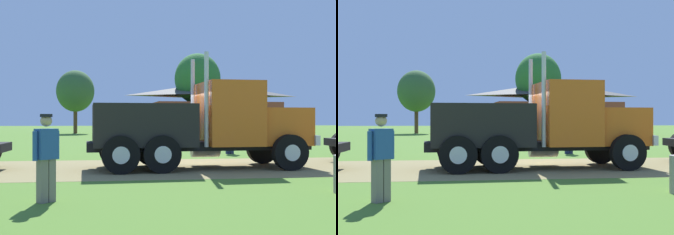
# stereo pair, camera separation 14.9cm
# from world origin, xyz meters

# --- Properties ---
(ground_plane) EXTENTS (200.00, 200.00, 0.00)m
(ground_plane) POSITION_xyz_m (0.00, 0.00, 0.00)
(ground_plane) COLOR #4B7427
(dirt_track) EXTENTS (120.00, 6.14, 0.01)m
(dirt_track) POSITION_xyz_m (0.00, 0.00, 0.00)
(dirt_track) COLOR olive
(dirt_track) RESTS_ON ground_plane
(truck_foreground_white) EXTENTS (7.55, 2.96, 3.75)m
(truck_foreground_white) POSITION_xyz_m (0.19, -0.33, 1.40)
(truck_foreground_white) COLOR black
(truck_foreground_white) RESTS_ON ground_plane
(visitor_walking_mid) EXTENTS (0.47, 0.46, 1.74)m
(visitor_walking_mid) POSITION_xyz_m (-4.06, -5.96, 0.94)
(visitor_walking_mid) COLOR #264C8C
(visitor_walking_mid) RESTS_ON ground_plane
(visitor_far_side) EXTENTS (0.62, 0.34, 1.69)m
(visitor_far_side) POSITION_xyz_m (2.84, 5.64, 0.92)
(visitor_far_side) COLOR #33723F
(visitor_far_side) RESTS_ON ground_plane
(shed_building) EXTENTS (13.08, 7.81, 5.41)m
(shed_building) POSITION_xyz_m (7.79, 29.99, 2.63)
(shed_building) COLOR #96402E
(shed_building) RESTS_ON ground_plane
(tree_mid) EXTENTS (4.36, 4.36, 7.30)m
(tree_mid) POSITION_xyz_m (-6.66, 37.77, 4.88)
(tree_mid) COLOR #513823
(tree_mid) RESTS_ON ground_plane
(tree_right) EXTENTS (4.60, 4.60, 8.23)m
(tree_right) POSITION_xyz_m (5.99, 29.17, 5.68)
(tree_right) COLOR #513823
(tree_right) RESTS_ON ground_plane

